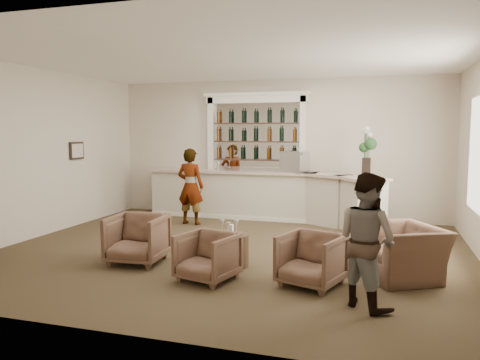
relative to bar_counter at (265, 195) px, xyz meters
name	(u,v)px	position (x,y,z in m)	size (l,w,h in m)	color
ground	(232,251)	(0.16, -3.00, -0.57)	(8.00, 8.00, 0.00)	#4D3C26
room_shell	(252,117)	(0.33, -2.29, 1.77)	(8.04, 7.02, 3.32)	beige
bar_counter	(265,195)	(0.00, 0.00, 0.00)	(5.72, 1.80, 1.14)	beige
back_bar_alcove	(256,133)	(-0.34, 0.41, 1.46)	(2.64, 0.25, 3.00)	white
cocktail_table	(229,250)	(0.39, -3.84, -0.32)	(0.62, 0.62, 0.50)	#48331F
sommelier	(190,186)	(-1.45, -1.00, 0.28)	(0.62, 0.41, 1.70)	gray
guest	(367,240)	(2.48, -4.95, 0.23)	(0.78, 0.61, 1.60)	gray
armchair_left	(137,239)	(-1.04, -4.11, -0.19)	(0.82, 0.85, 0.77)	brown
armchair_center	(207,257)	(0.33, -4.60, -0.24)	(0.72, 0.74, 0.67)	brown
armchair_right	(311,260)	(1.75, -4.40, -0.22)	(0.76, 0.78, 0.71)	brown
armchair_far	(400,252)	(2.90, -3.66, -0.20)	(1.14, 1.00, 0.74)	brown
espresso_machine	(295,162)	(0.70, 0.00, 0.80)	(0.54, 0.46, 0.48)	silver
flower_vase	(367,149)	(2.30, -0.50, 1.14)	(0.27, 0.27, 1.02)	black
wine_glass_bar_left	(218,166)	(-1.17, 0.06, 0.67)	(0.07, 0.07, 0.21)	white
wine_glass_bar_right	(307,168)	(0.96, 0.09, 0.67)	(0.07, 0.07, 0.21)	white
wine_glass_tbl_a	(222,226)	(0.27, -3.81, 0.03)	(0.07, 0.07, 0.21)	white
wine_glass_tbl_b	(237,227)	(0.49, -3.76, 0.03)	(0.07, 0.07, 0.21)	white
wine_glass_tbl_c	(229,229)	(0.43, -3.97, 0.03)	(0.07, 0.07, 0.21)	white
napkin_holder	(230,228)	(0.37, -3.70, -0.01)	(0.08, 0.08, 0.12)	white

